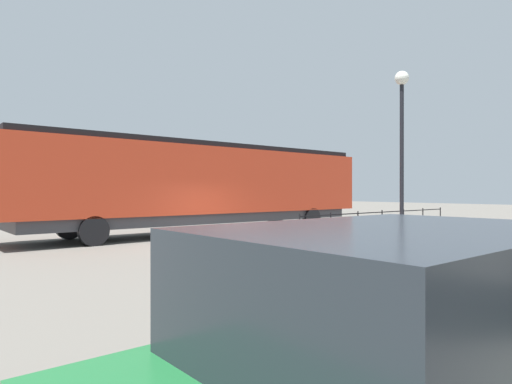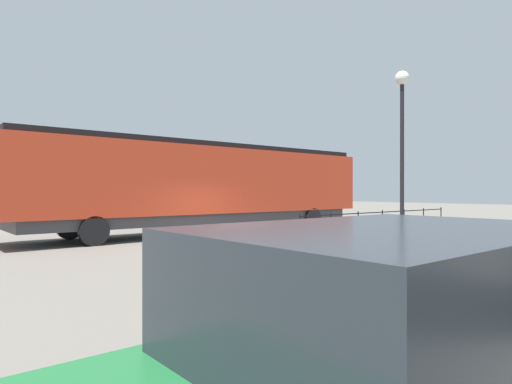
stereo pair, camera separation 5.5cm
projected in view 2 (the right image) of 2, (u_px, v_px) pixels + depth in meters
name	position (u px, v px, depth m)	size (l,w,h in m)	color
ground_plane	(235.00, 243.00, 16.84)	(120.00, 120.00, 0.00)	#666059
locomotive	(215.00, 184.00, 21.08)	(3.20, 18.13, 4.23)	red
parked_car_green	(405.00, 369.00, 2.67)	(1.97, 4.23, 1.79)	#1E6633
lamp_post	(402.00, 118.00, 17.57)	(0.56, 0.56, 6.85)	black
platform_fence	(382.00, 219.00, 19.59)	(0.05, 10.60, 1.15)	black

